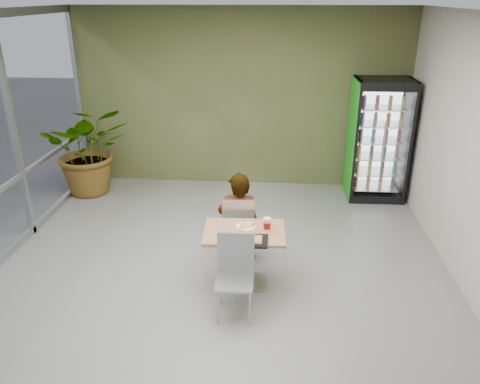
{
  "coord_description": "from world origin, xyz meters",
  "views": [
    {
      "loc": [
        0.67,
        -4.91,
        3.37
      ],
      "look_at": [
        0.22,
        0.66,
        1.0
      ],
      "focal_mm": 35.0,
      "sensor_mm": 36.0,
      "label": 1
    }
  ],
  "objects_px": {
    "seated_woman": "(239,227)",
    "cafeteria_tray": "(249,241)",
    "soda_cup": "(267,225)",
    "beverage_fridge": "(378,140)",
    "chair_near": "(235,268)",
    "dining_table": "(244,247)",
    "potted_plant": "(89,149)",
    "chair_far": "(239,223)"
  },
  "relations": [
    {
      "from": "soda_cup",
      "to": "dining_table",
      "type": "bearing_deg",
      "value": -172.64
    },
    {
      "from": "chair_far",
      "to": "seated_woman",
      "type": "height_order",
      "value": "seated_woman"
    },
    {
      "from": "beverage_fridge",
      "to": "potted_plant",
      "type": "height_order",
      "value": "beverage_fridge"
    },
    {
      "from": "dining_table",
      "to": "chair_near",
      "type": "height_order",
      "value": "chair_near"
    },
    {
      "from": "seated_woman",
      "to": "cafeteria_tray",
      "type": "height_order",
      "value": "seated_woman"
    },
    {
      "from": "beverage_fridge",
      "to": "soda_cup",
      "type": "bearing_deg",
      "value": -123.44
    },
    {
      "from": "soda_cup",
      "to": "beverage_fridge",
      "type": "distance_m",
      "value": 3.45
    },
    {
      "from": "dining_table",
      "to": "seated_woman",
      "type": "height_order",
      "value": "seated_woman"
    },
    {
      "from": "beverage_fridge",
      "to": "potted_plant",
      "type": "bearing_deg",
      "value": -179.19
    },
    {
      "from": "dining_table",
      "to": "beverage_fridge",
      "type": "height_order",
      "value": "beverage_fridge"
    },
    {
      "from": "chair_far",
      "to": "cafeteria_tray",
      "type": "distance_m",
      "value": 0.88
    },
    {
      "from": "soda_cup",
      "to": "potted_plant",
      "type": "relative_size",
      "value": 0.1
    },
    {
      "from": "cafeteria_tray",
      "to": "seated_woman",
      "type": "bearing_deg",
      "value": 102.06
    },
    {
      "from": "soda_cup",
      "to": "chair_near",
      "type": "bearing_deg",
      "value": -120.89
    },
    {
      "from": "soda_cup",
      "to": "beverage_fridge",
      "type": "xyz_separation_m",
      "value": [
        1.84,
        2.92,
        0.22
      ]
    },
    {
      "from": "beverage_fridge",
      "to": "potted_plant",
      "type": "relative_size",
      "value": 1.29
    },
    {
      "from": "seated_woman",
      "to": "beverage_fridge",
      "type": "height_order",
      "value": "beverage_fridge"
    },
    {
      "from": "dining_table",
      "to": "chair_far",
      "type": "distance_m",
      "value": 0.59
    },
    {
      "from": "chair_near",
      "to": "cafeteria_tray",
      "type": "xyz_separation_m",
      "value": [
        0.14,
        0.26,
        0.21
      ]
    },
    {
      "from": "dining_table",
      "to": "chair_near",
      "type": "distance_m",
      "value": 0.53
    },
    {
      "from": "seated_woman",
      "to": "beverage_fridge",
      "type": "xyz_separation_m",
      "value": [
        2.22,
        2.33,
        0.57
      ]
    },
    {
      "from": "chair_near",
      "to": "seated_woman",
      "type": "xyz_separation_m",
      "value": [
        -0.05,
        1.15,
        -0.07
      ]
    },
    {
      "from": "chair_near",
      "to": "potted_plant",
      "type": "distance_m",
      "value": 4.4
    },
    {
      "from": "chair_far",
      "to": "seated_woman",
      "type": "bearing_deg",
      "value": -88.53
    },
    {
      "from": "chair_near",
      "to": "soda_cup",
      "type": "xyz_separation_m",
      "value": [
        0.33,
        0.56,
        0.28
      ]
    },
    {
      "from": "chair_near",
      "to": "dining_table",
      "type": "bearing_deg",
      "value": 82.18
    },
    {
      "from": "seated_woman",
      "to": "soda_cup",
      "type": "distance_m",
      "value": 0.79
    },
    {
      "from": "soda_cup",
      "to": "beverage_fridge",
      "type": "height_order",
      "value": "beverage_fridge"
    },
    {
      "from": "potted_plant",
      "to": "dining_table",
      "type": "bearing_deg",
      "value": -42.93
    },
    {
      "from": "chair_near",
      "to": "cafeteria_tray",
      "type": "relative_size",
      "value": 2.16
    },
    {
      "from": "chair_far",
      "to": "chair_near",
      "type": "bearing_deg",
      "value": 91.25
    },
    {
      "from": "chair_near",
      "to": "soda_cup",
      "type": "bearing_deg",
      "value": 58.31
    },
    {
      "from": "chair_far",
      "to": "chair_near",
      "type": "height_order",
      "value": "chair_far"
    },
    {
      "from": "dining_table",
      "to": "potted_plant",
      "type": "bearing_deg",
      "value": 137.07
    },
    {
      "from": "potted_plant",
      "to": "cafeteria_tray",
      "type": "bearing_deg",
      "value": -44.82
    },
    {
      "from": "seated_woman",
      "to": "potted_plant",
      "type": "xyz_separation_m",
      "value": [
        -2.86,
        2.14,
        0.33
      ]
    },
    {
      "from": "chair_near",
      "to": "seated_woman",
      "type": "relative_size",
      "value": 0.6
    },
    {
      "from": "cafeteria_tray",
      "to": "potted_plant",
      "type": "distance_m",
      "value": 4.3
    },
    {
      "from": "cafeteria_tray",
      "to": "beverage_fridge",
      "type": "height_order",
      "value": "beverage_fridge"
    },
    {
      "from": "dining_table",
      "to": "beverage_fridge",
      "type": "bearing_deg",
      "value": 54.5
    },
    {
      "from": "soda_cup",
      "to": "cafeteria_tray",
      "type": "bearing_deg",
      "value": -123.85
    },
    {
      "from": "dining_table",
      "to": "chair_near",
      "type": "relative_size",
      "value": 1.07
    }
  ]
}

